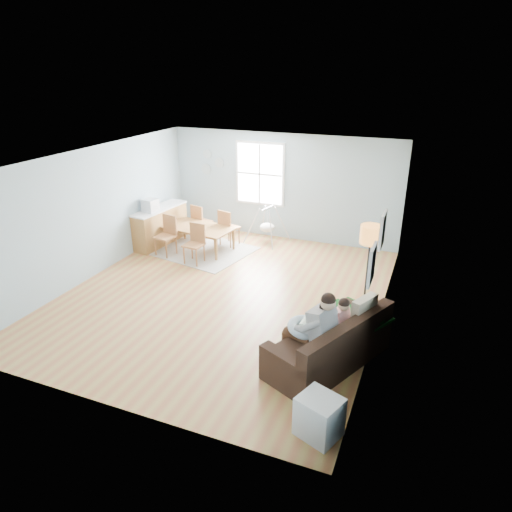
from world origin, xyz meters
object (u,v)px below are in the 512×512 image
at_px(baby_swing, 267,227).
at_px(monitor, 150,205).
at_px(storage_cube, 319,416).
at_px(dining_table, 199,238).
at_px(floor_lamp, 370,243).
at_px(chair_se, 195,241).
at_px(toddler, 337,317).
at_px(chair_sw, 167,233).
at_px(father, 313,327).
at_px(chair_nw, 200,220).
at_px(sofa, 331,347).
at_px(counter, 160,226).
at_px(chair_ne, 227,226).

bearing_deg(baby_swing, monitor, -150.31).
bearing_deg(storage_cube, dining_table, 131.55).
distance_m(floor_lamp, chair_se, 4.30).
distance_m(floor_lamp, dining_table, 4.85).
height_order(storage_cube, dining_table, dining_table).
bearing_deg(storage_cube, baby_swing, 116.05).
height_order(floor_lamp, storage_cube, floor_lamp).
relative_size(toddler, chair_sw, 0.91).
height_order(father, chair_nw, father).
distance_m(sofa, dining_table, 5.31).
bearing_deg(counter, baby_swing, 24.05).
distance_m(father, chair_se, 4.60).
bearing_deg(floor_lamp, baby_swing, 134.88).
bearing_deg(chair_ne, floor_lamp, -31.76).
bearing_deg(floor_lamp, counter, 161.04).
height_order(storage_cube, baby_swing, baby_swing).
height_order(sofa, counter, counter).
xyz_separation_m(chair_sw, chair_se, (0.85, -0.18, -0.03)).
bearing_deg(counter, dining_table, -1.46).
distance_m(sofa, chair_sw, 5.48).
bearing_deg(monitor, father, -33.51).
relative_size(father, chair_ne, 1.44).
relative_size(floor_lamp, chair_nw, 1.92).
relative_size(chair_sw, chair_se, 1.04).
distance_m(dining_table, chair_nw, 0.79).
bearing_deg(chair_ne, chair_sw, -137.57).
height_order(sofa, chair_nw, chair_nw).
bearing_deg(father, floor_lamp, 75.09).
distance_m(chair_sw, chair_nw, 1.20).
bearing_deg(sofa, dining_table, 140.58).
bearing_deg(father, dining_table, 137.07).
distance_m(father, storage_cube, 1.40).
height_order(chair_sw, chair_se, chair_sw).
bearing_deg(sofa, monitor, 149.47).
bearing_deg(father, sofa, 41.67).
relative_size(chair_nw, monitor, 2.50).
relative_size(sofa, chair_ne, 2.41).
bearing_deg(chair_sw, chair_nw, 78.79).
distance_m(chair_se, counter, 1.57).
distance_m(floor_lamp, baby_swing, 4.32).
height_order(sofa, floor_lamp, floor_lamp).
relative_size(chair_sw, monitor, 2.57).
bearing_deg(baby_swing, chair_ne, -142.75).
distance_m(floor_lamp, chair_nw, 5.37).
distance_m(chair_ne, baby_swing, 1.04).
height_order(sofa, father, father).
height_order(toddler, chair_se, toddler).
bearing_deg(chair_ne, monitor, -154.53).
bearing_deg(chair_ne, dining_table, -137.35).
relative_size(father, dining_table, 0.81).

